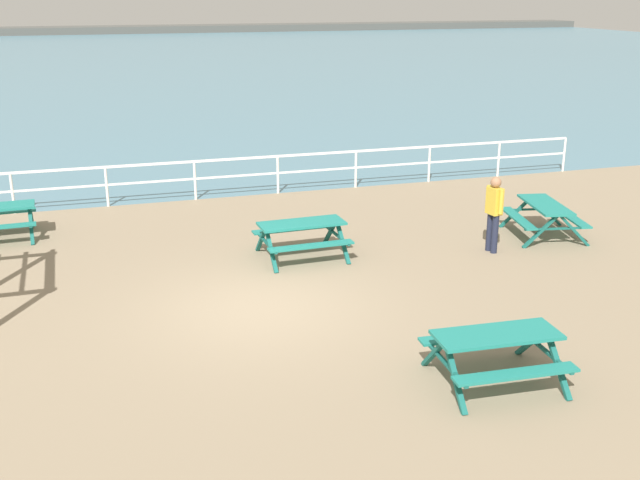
% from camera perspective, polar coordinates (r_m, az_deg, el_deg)
% --- Properties ---
extents(ground_plane, '(30.00, 24.00, 0.20)m').
position_cam_1_polar(ground_plane, '(13.75, -4.51, -5.44)').
color(ground_plane, gray).
extents(sea_band, '(142.00, 90.00, 0.01)m').
position_cam_1_polar(sea_band, '(65.34, -15.18, 12.83)').
color(sea_band, teal).
rests_on(sea_band, ground).
extents(distant_shoreline, '(142.00, 6.00, 1.80)m').
position_cam_1_polar(distant_shoreline, '(108.23, -16.31, 14.62)').
color(distant_shoreline, '#4C4C47').
rests_on(distant_shoreline, ground).
extents(seaward_railing, '(23.07, 0.07, 1.08)m').
position_cam_1_polar(seaward_railing, '(20.77, -9.37, 5.04)').
color(seaward_railing, white).
rests_on(seaward_railing, ground).
extents(picnic_table_near_left, '(1.88, 1.63, 0.80)m').
position_cam_1_polar(picnic_table_near_left, '(11.23, 13.05, -7.69)').
color(picnic_table_near_left, '#1E7A70').
rests_on(picnic_table_near_left, ground).
extents(picnic_table_near_right, '(1.84, 2.06, 0.80)m').
position_cam_1_polar(picnic_table_near_right, '(18.15, 16.47, 2.04)').
color(picnic_table_near_right, '#1E7A70').
rests_on(picnic_table_near_right, ground).
extents(picnic_table_far_left, '(1.85, 1.60, 0.80)m').
position_cam_1_polar(picnic_table_far_left, '(16.01, -1.38, 0.68)').
color(picnic_table_far_left, '#1E7A70').
rests_on(picnic_table_far_left, ground).
extents(visitor, '(0.26, 0.53, 1.66)m').
position_cam_1_polar(visitor, '(16.68, 12.89, 2.24)').
color(visitor, '#1E2338').
rests_on(visitor, ground).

